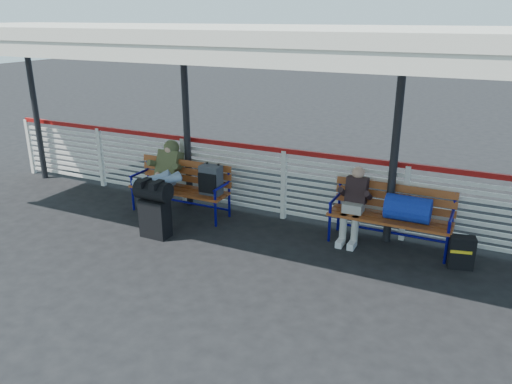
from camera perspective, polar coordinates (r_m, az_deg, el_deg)
The scene contains 9 objects.
ground at distance 7.08m, azimuth -2.96°, elevation -8.29°, with size 60.00×60.00×0.00m, color black.
fence at distance 8.40m, azimuth 3.20°, elevation 1.18°, with size 12.08×0.08×1.24m.
canopy at distance 7.03m, azimuth 0.15°, elevation 17.42°, with size 12.60×3.60×3.16m.
luggage_stack at distance 7.89m, azimuth -11.54°, elevation -1.64°, with size 0.56×0.31×0.92m.
bench_left at distance 8.62m, azimuth -7.32°, elevation 1.18°, with size 1.80×0.56×0.96m.
bench_right at distance 7.63m, azimuth 16.20°, elevation -1.92°, with size 1.80×0.56×0.92m.
traveler_man at distance 8.53m, azimuth -10.75°, elevation 1.71°, with size 0.93×1.64×0.77m.
companion_person at distance 7.74m, azimuth 11.12°, elevation -1.31°, with size 0.32×0.66×1.15m.
suitcase_side at distance 7.45m, azimuth 22.42°, elevation -6.39°, with size 0.37×0.28×0.46m.
Camera 1 is at (3.05, -5.46, 3.30)m, focal length 35.00 mm.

